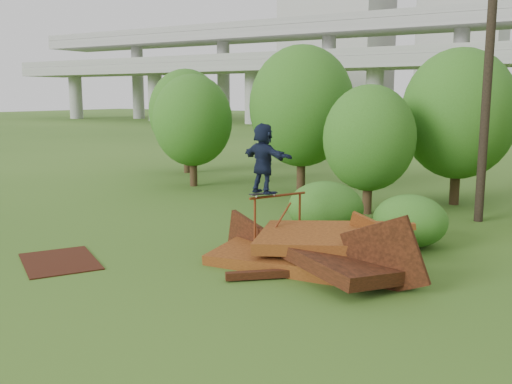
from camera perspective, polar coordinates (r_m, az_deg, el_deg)
The scene contains 16 objects.
ground at distance 12.80m, azimuth -1.53°, elevation -8.69°, with size 240.00×240.00×0.00m, color #2D5116.
scrap_pile at distance 13.49m, azimuth 5.64°, elevation -5.98°, with size 5.77×3.44×1.96m.
grind_rail at distance 14.57m, azimuth 2.20°, elevation -2.15°, with size 0.82×1.54×1.54m.
skateboard at distance 14.22m, azimuth 0.74°, elevation -0.16°, with size 0.51×0.75×0.08m.
skater at distance 14.10m, azimuth 0.75°, elevation 3.39°, with size 1.61×0.51×1.74m, color #141B33.
flat_plate at distance 14.85m, azimuth -19.03°, elevation -6.57°, with size 2.32×1.66×0.03m, color #33150B.
tree_0 at distance 25.52m, azimuth -6.36°, elevation 7.12°, with size 3.51×3.51×4.96m.
tree_1 at distance 24.08m, azimuth 4.60°, elevation 8.53°, with size 4.39×4.39×6.10m.
tree_2 at distance 19.68m, azimuth 11.24°, elevation 5.30°, with size 3.12×3.12×4.40m.
tree_3 at distance 22.21m, azimuth 19.64°, elevation 7.36°, with size 4.14×4.14×5.74m.
tree_6 at distance 30.07m, azimuth -7.00°, elevation 7.93°, with size 3.86×3.86×5.39m.
shrub_left at distance 16.81m, azimuth 6.97°, elevation -1.57°, with size 2.25×2.07×1.55m, color #284C14.
shrub_right at distance 15.83m, azimuth 15.15°, elevation -2.80°, with size 2.00×1.83×1.41m, color #284C14.
utility_pole at distance 19.50m, azimuth 22.35°, elevation 13.44°, with size 1.40×0.28×10.97m.
building_left at distance 115.08m, azimuth 8.18°, elevation 16.27°, with size 18.00×16.00×35.00m, color #9E9E99.
building_right at distance 114.93m, azimuth 20.03°, elevation 14.05°, with size 14.00×14.00×28.00m, color #9E9E99.
Camera 1 is at (6.52, -10.26, 4.02)m, focal length 40.00 mm.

